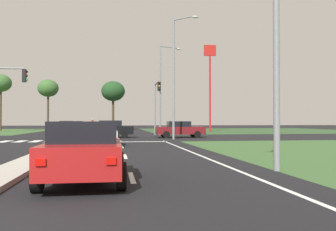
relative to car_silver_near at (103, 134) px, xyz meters
name	(u,v)px	position (x,y,z in m)	size (l,w,h in m)	color
ground_plane	(81,138)	(-2.34, 11.21, -0.75)	(200.00, 200.00, 0.00)	black
grass_verge_far_right	(248,130)	(23.16, 35.71, -0.75)	(35.00, 35.00, 0.01)	#2D4C28
median_island_near	(39,158)	(-2.34, -7.79, -0.68)	(1.20, 22.00, 0.14)	#ADA89E
median_island_far	(95,130)	(-2.34, 36.21, -0.68)	(1.20, 36.00, 0.14)	#ADA89E
lane_dash_near	(132,177)	(1.16, -13.20, -0.75)	(0.14, 2.00, 0.01)	silver
lane_dash_second	(125,156)	(1.16, -7.20, -0.75)	(0.14, 2.00, 0.01)	silver
lane_dash_third	(122,147)	(1.16, -1.20, -0.75)	(0.14, 2.00, 0.01)	silver
lane_dash_fourth	(121,141)	(1.16, 4.80, -0.75)	(0.14, 2.00, 0.01)	silver
edge_line_right	(198,155)	(4.51, -6.79, -0.75)	(0.14, 24.00, 0.01)	silver
stop_bar_near	(125,142)	(1.46, 4.21, -0.75)	(6.40, 0.50, 0.01)	silver
crosswalk_bar_second	(5,141)	(-7.59, 6.01, -0.75)	(0.70, 2.80, 0.01)	silver
crosswalk_bar_third	(20,141)	(-6.44, 6.01, -0.75)	(0.70, 2.80, 0.01)	silver
crosswalk_bar_fourth	(36,141)	(-5.29, 6.01, -0.75)	(0.70, 2.80, 0.01)	silver
crosswalk_bar_fifth	(52,141)	(-4.14, 6.01, -0.75)	(0.70, 2.80, 0.01)	silver
crosswalk_bar_sixth	(67,141)	(-2.99, 6.01, -0.75)	(0.70, 2.80, 0.01)	silver
crosswalk_bar_seventh	(82,141)	(-1.84, 6.01, -0.75)	(0.70, 2.80, 0.01)	silver
crosswalk_bar_eighth	(97,141)	(-0.69, 6.01, -0.75)	(0.70, 2.80, 0.01)	silver
car_silver_near	(103,134)	(0.00, 0.00, 0.00)	(1.99, 4.33, 1.46)	#B7B7BC
car_white_second	(77,127)	(-4.49, 28.76, 0.06)	(1.96, 4.42, 1.58)	silver
car_red_third	(85,151)	(-0.06, -13.67, 0.04)	(2.03, 4.33, 1.54)	#A31919
car_maroon_fourth	(180,129)	(6.86, 10.84, 0.04)	(4.60, 2.10, 1.54)	maroon
car_black_fifth	(109,129)	(0.21, 11.50, 0.07)	(4.59, 2.05, 1.62)	black
car_blue_sixth	(67,128)	(-4.64, 19.69, 0.06)	(1.97, 4.45, 1.59)	navy
traffic_signal_far_right	(156,99)	(5.26, 16.43, 3.29)	(0.32, 4.04, 5.95)	gray
street_lamp_near	(276,14)	(5.61, -12.67, 4.10)	(1.41, 2.05, 8.61)	gray
street_lamp_second	(175,72)	(5.86, 7.43, 5.00)	(1.95, 1.80, 10.37)	gray
street_lamp_third	(162,85)	(5.92, 16.81, 4.82)	(2.57, 1.00, 9.98)	gray
pedestrian_at_median	(92,124)	(-2.14, 24.95, 0.46)	(0.34, 0.34, 1.76)	#9E8966
fastfood_pole_sign	(210,69)	(14.82, 29.49, 8.58)	(1.80, 0.40, 12.95)	red
treeline_second	(1,84)	(-17.44, 38.56, 6.88)	(3.33, 3.33, 9.13)	#423323
treeline_third	(48,89)	(-10.70, 42.06, 6.46)	(3.55, 3.55, 8.80)	#423323
treeline_fourth	(113,92)	(0.46, 39.53, 5.88)	(4.00, 4.00, 8.39)	#423323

